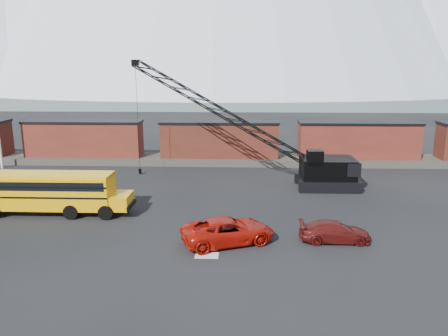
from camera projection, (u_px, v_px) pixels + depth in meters
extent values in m
plane|color=black|center=(204.00, 231.00, 30.03)|extent=(160.00, 160.00, 0.00)
cube|color=white|center=(238.00, 65.00, 358.17)|extent=(800.00, 80.00, 24.00)
cube|color=#47423A|center=(219.00, 159.00, 51.36)|extent=(120.00, 5.00, 0.70)
cube|color=#4E1E16|center=(84.00, 139.00, 51.43)|extent=(13.50, 2.90, 4.00)
cube|color=black|center=(83.00, 122.00, 50.96)|extent=(13.70, 3.10, 0.25)
cube|color=black|center=(50.00, 153.00, 51.97)|extent=(2.20, 2.40, 0.60)
cube|color=black|center=(120.00, 153.00, 51.66)|extent=(2.20, 2.40, 0.60)
cube|color=#591F19|center=(219.00, 140.00, 50.83)|extent=(13.50, 2.90, 4.00)
cube|color=black|center=(219.00, 122.00, 50.36)|extent=(13.70, 3.10, 0.25)
cube|color=black|center=(184.00, 154.00, 51.37)|extent=(2.20, 2.40, 0.60)
cube|color=black|center=(255.00, 154.00, 51.06)|extent=(2.20, 2.40, 0.60)
cube|color=#4E1E16|center=(358.00, 141.00, 50.23)|extent=(13.50, 2.90, 4.00)
cube|color=black|center=(359.00, 123.00, 49.76)|extent=(13.70, 3.10, 0.25)
cube|color=black|center=(321.00, 155.00, 50.77)|extent=(2.20, 2.40, 0.60)
cube|color=black|center=(394.00, 155.00, 50.45)|extent=(2.20, 2.40, 0.60)
cube|color=silver|center=(207.00, 255.00, 26.12)|extent=(1.40, 0.90, 0.02)
cube|color=#DF9E04|center=(47.00, 191.00, 33.13)|extent=(10.00, 2.50, 2.50)
cube|color=#DF9E04|center=(120.00, 201.00, 33.08)|extent=(1.60, 2.30, 1.10)
cube|color=#DF9E04|center=(45.00, 175.00, 32.84)|extent=(10.00, 2.30, 0.18)
cube|color=black|center=(38.00, 187.00, 31.75)|extent=(9.60, 0.05, 0.65)
cube|color=black|center=(53.00, 178.00, 34.20)|extent=(9.60, 0.05, 0.65)
cube|color=black|center=(131.00, 205.00, 33.12)|extent=(0.15, 2.45, 0.35)
cylinder|color=black|center=(10.00, 202.00, 34.67)|extent=(1.10, 0.35, 1.10)
cylinder|color=black|center=(71.00, 212.00, 32.22)|extent=(1.10, 0.35, 1.10)
cylinder|color=black|center=(82.00, 203.00, 34.45)|extent=(1.10, 0.35, 1.10)
cylinder|color=black|center=(106.00, 212.00, 32.12)|extent=(1.10, 0.35, 1.10)
cylinder|color=black|center=(114.00, 203.00, 34.36)|extent=(1.10, 0.35, 1.10)
imported|color=#AA1108|center=(228.00, 231.00, 27.80)|extent=(6.56, 4.75, 1.66)
imported|color=#4F0F0E|center=(335.00, 232.00, 28.10)|extent=(4.57, 1.88, 1.32)
cube|color=black|center=(330.00, 187.00, 39.15)|extent=(5.50, 1.00, 1.00)
cube|color=black|center=(323.00, 178.00, 42.26)|extent=(5.50, 1.00, 1.00)
cube|color=black|center=(327.00, 168.00, 40.39)|extent=(4.80, 3.60, 1.80)
cube|color=black|center=(349.00, 166.00, 40.27)|extent=(1.20, 3.80, 1.20)
cube|color=black|center=(315.00, 157.00, 39.00)|extent=(1.40, 1.20, 1.30)
cube|color=black|center=(316.00, 159.00, 38.47)|extent=(1.20, 0.06, 0.90)
cube|color=black|center=(135.00, 63.00, 43.18)|extent=(0.70, 0.50, 0.60)
cylinder|color=black|center=(138.00, 120.00, 44.47)|extent=(0.04, 0.04, 11.09)
cube|color=black|center=(140.00, 171.00, 45.69)|extent=(0.25, 0.25, 0.50)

